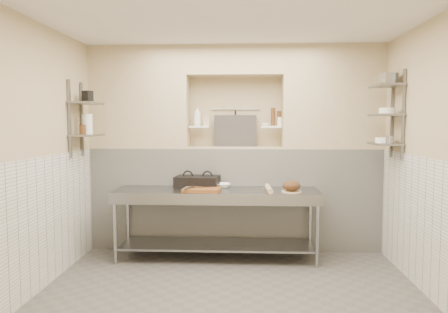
# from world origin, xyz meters

# --- Properties ---
(floor) EXTENTS (4.00, 3.90, 0.10)m
(floor) POSITION_xyz_m (0.00, 0.00, -0.05)
(floor) COLOR #56514C
(floor) RESTS_ON ground
(ceiling) EXTENTS (4.00, 3.90, 0.10)m
(ceiling) POSITION_xyz_m (0.00, 0.00, 2.85)
(ceiling) COLOR silver
(ceiling) RESTS_ON ground
(wall_left) EXTENTS (0.10, 3.90, 2.80)m
(wall_left) POSITION_xyz_m (-2.05, 0.00, 1.40)
(wall_left) COLOR tan
(wall_left) RESTS_ON ground
(wall_right) EXTENTS (0.10, 3.90, 2.80)m
(wall_right) POSITION_xyz_m (2.05, 0.00, 1.40)
(wall_right) COLOR tan
(wall_right) RESTS_ON ground
(wall_back) EXTENTS (4.00, 0.10, 2.80)m
(wall_back) POSITION_xyz_m (0.00, 2.00, 1.40)
(wall_back) COLOR tan
(wall_back) RESTS_ON ground
(wall_front) EXTENTS (4.00, 0.10, 2.80)m
(wall_front) POSITION_xyz_m (0.00, -2.00, 1.40)
(wall_front) COLOR tan
(wall_front) RESTS_ON ground
(backwall_lower) EXTENTS (4.00, 0.40, 1.40)m
(backwall_lower) POSITION_xyz_m (0.00, 1.75, 0.70)
(backwall_lower) COLOR silver
(backwall_lower) RESTS_ON floor
(alcove_sill) EXTENTS (1.30, 0.40, 0.02)m
(alcove_sill) POSITION_xyz_m (0.00, 1.75, 1.41)
(alcove_sill) COLOR tan
(alcove_sill) RESTS_ON backwall_lower
(backwall_pillar_left) EXTENTS (1.35, 0.40, 1.40)m
(backwall_pillar_left) POSITION_xyz_m (-1.33, 1.75, 2.10)
(backwall_pillar_left) COLOR tan
(backwall_pillar_left) RESTS_ON backwall_lower
(backwall_pillar_right) EXTENTS (1.35, 0.40, 1.40)m
(backwall_pillar_right) POSITION_xyz_m (1.33, 1.75, 2.10)
(backwall_pillar_right) COLOR tan
(backwall_pillar_right) RESTS_ON backwall_lower
(backwall_header) EXTENTS (1.30, 0.40, 0.40)m
(backwall_header) POSITION_xyz_m (0.00, 1.75, 2.60)
(backwall_header) COLOR tan
(backwall_header) RESTS_ON backwall_lower
(wainscot_left) EXTENTS (0.02, 3.90, 1.40)m
(wainscot_left) POSITION_xyz_m (-1.99, 0.00, 0.70)
(wainscot_left) COLOR silver
(wainscot_left) RESTS_ON floor
(wainscot_right) EXTENTS (0.02, 3.90, 1.40)m
(wainscot_right) POSITION_xyz_m (1.99, 0.00, 0.70)
(wainscot_right) COLOR silver
(wainscot_right) RESTS_ON floor
(alcove_shelf_left) EXTENTS (0.28, 0.16, 0.02)m
(alcove_shelf_left) POSITION_xyz_m (-0.50, 1.75, 1.70)
(alcove_shelf_left) COLOR white
(alcove_shelf_left) RESTS_ON backwall_lower
(alcove_shelf_right) EXTENTS (0.28, 0.16, 0.02)m
(alcove_shelf_right) POSITION_xyz_m (0.50, 1.75, 1.70)
(alcove_shelf_right) COLOR white
(alcove_shelf_right) RESTS_ON backwall_lower
(utensil_rail) EXTENTS (0.70, 0.02, 0.02)m
(utensil_rail) POSITION_xyz_m (0.00, 1.92, 1.95)
(utensil_rail) COLOR gray
(utensil_rail) RESTS_ON wall_back
(hanging_steel) EXTENTS (0.02, 0.02, 0.30)m
(hanging_steel) POSITION_xyz_m (0.00, 1.90, 1.78)
(hanging_steel) COLOR black
(hanging_steel) RESTS_ON utensil_rail
(splash_panel) EXTENTS (0.60, 0.08, 0.45)m
(splash_panel) POSITION_xyz_m (0.00, 1.85, 1.64)
(splash_panel) COLOR #383330
(splash_panel) RESTS_ON alcove_sill
(shelf_rail_left_a) EXTENTS (0.03, 0.03, 0.95)m
(shelf_rail_left_a) POSITION_xyz_m (-1.98, 1.25, 1.80)
(shelf_rail_left_a) COLOR slate
(shelf_rail_left_a) RESTS_ON wall_left
(shelf_rail_left_b) EXTENTS (0.03, 0.03, 0.95)m
(shelf_rail_left_b) POSITION_xyz_m (-1.98, 0.85, 1.80)
(shelf_rail_left_b) COLOR slate
(shelf_rail_left_b) RESTS_ON wall_left
(wall_shelf_left_lower) EXTENTS (0.30, 0.50, 0.02)m
(wall_shelf_left_lower) POSITION_xyz_m (-1.84, 1.05, 1.60)
(wall_shelf_left_lower) COLOR slate
(wall_shelf_left_lower) RESTS_ON wall_left
(wall_shelf_left_upper) EXTENTS (0.30, 0.50, 0.03)m
(wall_shelf_left_upper) POSITION_xyz_m (-1.84, 1.05, 2.00)
(wall_shelf_left_upper) COLOR slate
(wall_shelf_left_upper) RESTS_ON wall_left
(shelf_rail_right_a) EXTENTS (0.03, 0.03, 1.05)m
(shelf_rail_right_a) POSITION_xyz_m (1.98, 1.25, 1.85)
(shelf_rail_right_a) COLOR slate
(shelf_rail_right_a) RESTS_ON wall_right
(shelf_rail_right_b) EXTENTS (0.03, 0.03, 1.05)m
(shelf_rail_right_b) POSITION_xyz_m (1.98, 0.85, 1.85)
(shelf_rail_right_b) COLOR slate
(shelf_rail_right_b) RESTS_ON wall_right
(wall_shelf_right_lower) EXTENTS (0.30, 0.50, 0.02)m
(wall_shelf_right_lower) POSITION_xyz_m (1.84, 1.05, 1.50)
(wall_shelf_right_lower) COLOR slate
(wall_shelf_right_lower) RESTS_ON wall_right
(wall_shelf_right_mid) EXTENTS (0.30, 0.50, 0.02)m
(wall_shelf_right_mid) POSITION_xyz_m (1.84, 1.05, 1.85)
(wall_shelf_right_mid) COLOR slate
(wall_shelf_right_mid) RESTS_ON wall_right
(wall_shelf_right_upper) EXTENTS (0.30, 0.50, 0.03)m
(wall_shelf_right_upper) POSITION_xyz_m (1.84, 1.05, 2.20)
(wall_shelf_right_upper) COLOR slate
(wall_shelf_right_upper) RESTS_ON wall_right
(prep_table) EXTENTS (2.60, 0.70, 0.90)m
(prep_table) POSITION_xyz_m (-0.22, 1.18, 0.64)
(prep_table) COLOR gray
(prep_table) RESTS_ON floor
(panini_press) EXTENTS (0.60, 0.46, 0.15)m
(panini_press) POSITION_xyz_m (-0.49, 1.39, 0.98)
(panini_press) COLOR black
(panini_press) RESTS_ON prep_table
(cutting_board) EXTENTS (0.48, 0.36, 0.04)m
(cutting_board) POSITION_xyz_m (-0.40, 1.06, 0.92)
(cutting_board) COLOR brown
(cutting_board) RESTS_ON prep_table
(knife_blade) EXTENTS (0.23, 0.09, 0.01)m
(knife_blade) POSITION_xyz_m (-0.39, 1.09, 0.95)
(knife_blade) COLOR gray
(knife_blade) RESTS_ON cutting_board
(tongs) EXTENTS (0.12, 0.26, 0.02)m
(tongs) POSITION_xyz_m (-0.55, 0.98, 0.96)
(tongs) COLOR gray
(tongs) RESTS_ON cutting_board
(mixing_bowl) EXTENTS (0.24, 0.24, 0.06)m
(mixing_bowl) POSITION_xyz_m (-0.16, 1.38, 0.93)
(mixing_bowl) COLOR white
(mixing_bowl) RESTS_ON prep_table
(rolling_pin) EXTENTS (0.09, 0.45, 0.07)m
(rolling_pin) POSITION_xyz_m (0.44, 1.09, 0.93)
(rolling_pin) COLOR tan
(rolling_pin) RESTS_ON prep_table
(bread_board) EXTENTS (0.25, 0.25, 0.01)m
(bread_board) POSITION_xyz_m (0.72, 1.04, 0.91)
(bread_board) COLOR tan
(bread_board) RESTS_ON prep_table
(bread_loaf) EXTENTS (0.22, 0.22, 0.13)m
(bread_loaf) POSITION_xyz_m (0.72, 1.04, 0.98)
(bread_loaf) COLOR #4C2D19
(bread_loaf) RESTS_ON bread_board
(bottle_soap) EXTENTS (0.13, 0.13, 0.28)m
(bottle_soap) POSITION_xyz_m (-0.53, 1.76, 1.85)
(bottle_soap) COLOR white
(bottle_soap) RESTS_ON alcove_shelf_left
(jar_alcove) EXTENTS (0.09, 0.09, 0.13)m
(jar_alcove) POSITION_xyz_m (-0.40, 1.75, 1.78)
(jar_alcove) COLOR tan
(jar_alcove) RESTS_ON alcove_shelf_left
(bowl_alcove) EXTENTS (0.15, 0.15, 0.04)m
(bowl_alcove) POSITION_xyz_m (0.42, 1.75, 1.73)
(bowl_alcove) COLOR white
(bowl_alcove) RESTS_ON alcove_shelf_right
(condiment_a) EXTENTS (0.06, 0.06, 0.21)m
(condiment_a) POSITION_xyz_m (0.61, 1.76, 1.82)
(condiment_a) COLOR #492B15
(condiment_a) RESTS_ON alcove_shelf_right
(condiment_b) EXTENTS (0.06, 0.06, 0.25)m
(condiment_b) POSITION_xyz_m (0.53, 1.76, 1.84)
(condiment_b) COLOR #492B15
(condiment_b) RESTS_ON alcove_shelf_right
(condiment_c) EXTENTS (0.07, 0.07, 0.12)m
(condiment_c) POSITION_xyz_m (0.62, 1.74, 1.77)
(condiment_c) COLOR white
(condiment_c) RESTS_ON alcove_shelf_right
(jug_left) EXTENTS (0.13, 0.13, 0.25)m
(jug_left) POSITION_xyz_m (-1.84, 1.07, 1.74)
(jug_left) COLOR white
(jug_left) RESTS_ON wall_shelf_left_lower
(jar_left) EXTENTS (0.08, 0.08, 0.12)m
(jar_left) POSITION_xyz_m (-1.84, 0.91, 1.67)
(jar_left) COLOR #492B15
(jar_left) RESTS_ON wall_shelf_left_lower
(box_left_upper) EXTENTS (0.13, 0.13, 0.14)m
(box_left_upper) POSITION_xyz_m (-1.84, 1.10, 2.08)
(box_left_upper) COLOR black
(box_left_upper) RESTS_ON wall_shelf_left_upper
(bowl_right) EXTENTS (0.22, 0.22, 0.07)m
(bowl_right) POSITION_xyz_m (1.84, 1.08, 1.55)
(bowl_right) COLOR white
(bowl_right) RESTS_ON wall_shelf_right_lower
(canister_right) EXTENTS (0.09, 0.09, 0.09)m
(canister_right) POSITION_xyz_m (1.84, 0.88, 1.56)
(canister_right) COLOR gray
(canister_right) RESTS_ON wall_shelf_right_lower
(bowl_right_mid) EXTENTS (0.19, 0.19, 0.07)m
(bowl_right_mid) POSITION_xyz_m (1.84, 1.00, 1.90)
(bowl_right_mid) COLOR white
(bowl_right_mid) RESTS_ON wall_shelf_right_mid
(basket_right) EXTENTS (0.21, 0.23, 0.13)m
(basket_right) POSITION_xyz_m (1.84, 1.02, 2.28)
(basket_right) COLOR gray
(basket_right) RESTS_ON wall_shelf_right_upper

